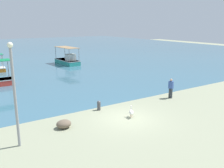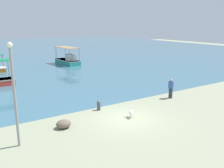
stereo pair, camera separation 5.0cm
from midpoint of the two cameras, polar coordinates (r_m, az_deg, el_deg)
ground at (r=16.99m, az=3.40°, el=-7.91°), size 120.00×120.00×0.00m
harbor_water at (r=61.72m, az=-24.21°, el=6.81°), size 110.00×90.00×0.00m
fishing_boat_outer at (r=39.30m, az=-9.98°, el=5.37°), size 2.33×5.20×2.61m
pelican at (r=17.10m, az=4.49°, el=-6.44°), size 0.53×0.73×0.80m
lamp_post at (r=13.31m, az=-21.39°, el=-1.21°), size 0.28×0.28×5.40m
mooring_bollard at (r=18.46m, az=-2.96°, el=-4.82°), size 0.27×0.27×0.72m
fisherman_standing at (r=21.78m, az=13.37°, el=-0.84°), size 0.33×0.45×1.69m
net_pile at (r=15.75m, az=-10.92°, el=-8.96°), size 0.93×0.79×0.51m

